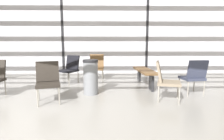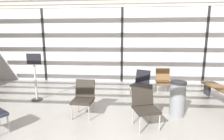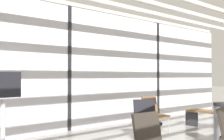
# 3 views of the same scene
# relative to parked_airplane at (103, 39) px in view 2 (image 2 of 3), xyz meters

# --- Properties ---
(glass_curtain_wall) EXTENTS (14.00, 0.08, 3.19)m
(glass_curtain_wall) POSITION_rel_parked_airplane_xyz_m (1.42, -4.45, -0.29)
(glass_curtain_wall) COLOR silver
(glass_curtain_wall) RESTS_ON ground
(window_mullion_0) EXTENTS (0.10, 0.12, 3.19)m
(window_mullion_0) POSITION_rel_parked_airplane_xyz_m (-2.08, -4.45, -0.29)
(window_mullion_0) COLOR black
(window_mullion_0) RESTS_ON ground
(window_mullion_1) EXTENTS (0.10, 0.12, 3.19)m
(window_mullion_1) POSITION_rel_parked_airplane_xyz_m (1.42, -4.45, -0.29)
(window_mullion_1) COLOR black
(window_mullion_1) RESTS_ON ground
(window_mullion_2) EXTENTS (0.10, 0.12, 3.19)m
(window_mullion_2) POSITION_rel_parked_airplane_xyz_m (4.92, -4.45, -0.29)
(window_mullion_2) COLOR black
(window_mullion_2) RESTS_ON ground
(parked_airplane) EXTENTS (13.87, 3.77, 3.77)m
(parked_airplane) POSITION_rel_parked_airplane_xyz_m (0.00, 0.00, 0.00)
(parked_airplane) COLOR #B2BCD6
(parked_airplane) RESTS_ON ground
(lounge_chair_1) EXTENTS (0.50, 0.54, 0.87)m
(lounge_chair_1) POSITION_rel_parked_airplane_xyz_m (2.89, -6.02, -1.39)
(lounge_chair_1) COLOR brown
(lounge_chair_1) RESTS_ON ground
(lounge_chair_2) EXTENTS (0.68, 0.70, 0.87)m
(lounge_chair_2) POSITION_rel_parked_airplane_xyz_m (2.09, -6.50, -1.39)
(lounge_chair_2) COLOR black
(lounge_chair_2) RESTS_ON ground
(lounge_chair_3) EXTENTS (0.61, 0.64, 0.87)m
(lounge_chair_3) POSITION_rel_parked_airplane_xyz_m (1.99, -8.41, -1.39)
(lounge_chair_3) COLOR #28231E
(lounge_chair_3) RESTS_ON ground
(lounge_chair_5) EXTENTS (0.51, 0.55, 0.87)m
(lounge_chair_5) POSITION_rel_parked_airplane_xyz_m (0.57, -8.00, -1.39)
(lounge_chair_5) COLOR #28231E
(lounge_chair_5) RESTS_ON ground
(waiting_bench) EXTENTS (0.52, 1.70, 0.47)m
(waiting_bench) POSITION_rel_parked_airplane_xyz_m (4.39, -6.83, -1.52)
(waiting_bench) COLOR brown
(waiting_bench) RESTS_ON ground
(trash_bin) EXTENTS (0.38, 0.38, 0.86)m
(trash_bin) POSITION_rel_parked_airplane_xyz_m (2.85, -7.83, -1.45)
(trash_bin) COLOR slate
(trash_bin) RESTS_ON ground
(info_sign) EXTENTS (0.44, 0.32, 1.44)m
(info_sign) POSITION_rel_parked_airplane_xyz_m (-1.15, -7.08, -1.21)
(info_sign) COLOR #333333
(info_sign) RESTS_ON ground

